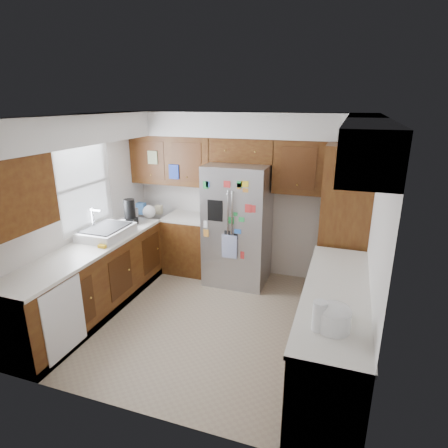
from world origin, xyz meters
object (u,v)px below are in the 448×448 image
Objects in this scene: fridge at (238,225)px; rice_cooker at (334,316)px; pantry at (344,225)px; paper_towel at (319,316)px.

fridge is 6.57× the size of rice_cooker.
pantry reaches higher than paper_towel.
pantry reaches higher than rice_cooker.
pantry is 2.34m from paper_towel.
rice_cooker is at bearing 19.78° from paper_towel.
rice_cooker is 0.12m from paper_towel.
pantry is 1.51m from fridge.
fridge is 2.80m from rice_cooker.
paper_towel is at bearing -92.72° from pantry.
pantry is at bearing 89.99° from rice_cooker.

